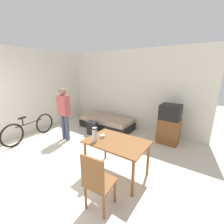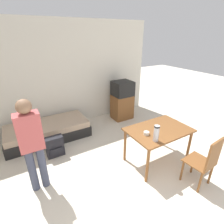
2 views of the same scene
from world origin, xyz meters
The scene contains 12 objects.
ground_plane centered at (0.00, 0.00, 0.00)m, with size 20.00×20.00×0.00m, color beige.
wall_back centered at (0.00, 4.01, 1.35)m, with size 5.51×0.06×2.70m.
wall_left centered at (-2.29, 1.99, 1.35)m, with size 0.06×4.98×2.70m.
daybed centered at (-0.43, 3.47, 0.19)m, with size 1.91×0.87×0.39m.
tv centered at (1.73, 3.51, 0.57)m, with size 0.57×0.50×1.13m.
dining_table centered at (1.23, 1.53, 0.64)m, with size 1.17×0.78×0.72m.
wooden_chair centered at (1.44, 0.67, 0.52)m, with size 0.43×0.43×0.94m.
bicycle centered at (-1.80, 1.42, 0.34)m, with size 0.32×1.71×0.75m.
person_standing centered at (-0.88, 2.00, 0.90)m, with size 0.34×0.21×1.56m.
thermos_flask centered at (0.91, 1.27, 0.88)m, with size 0.09×0.09×0.29m.
mate_bowl centered at (0.91, 1.50, 0.75)m, with size 0.10×0.10×0.06m.
backpack centered at (-0.46, 2.71, 0.22)m, with size 0.35×0.20×0.44m.
Camera 1 is at (2.62, -0.68, 2.03)m, focal length 24.00 mm.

